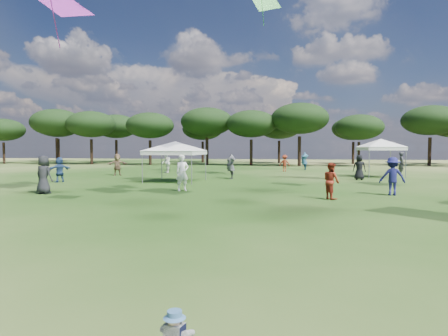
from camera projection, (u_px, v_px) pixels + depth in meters
The scene contains 5 objects.
tree_line at pixel (291, 123), 48.10m from camera, with size 108.78×17.63×7.77m.
tent_left at pixel (175, 143), 24.09m from camera, with size 6.77×6.77×2.90m.
tent_right at pixel (381, 141), 27.69m from camera, with size 5.53×5.53×3.15m.
toddler at pixel (176, 336), 3.91m from camera, with size 0.37×0.40×0.50m.
festival_crowd at pixel (255, 166), 26.59m from camera, with size 27.83×22.73×1.86m.
Camera 1 is at (0.93, -1.70, 2.19)m, focal length 30.00 mm.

